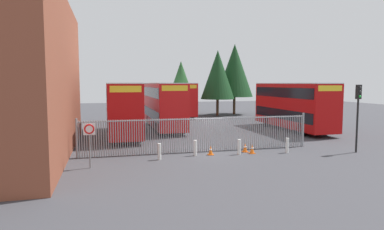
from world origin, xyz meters
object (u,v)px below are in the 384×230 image
(double_decker_bus_near_gate, at_px, (122,107))
(traffic_cone_near_kerb, at_px, (252,149))
(traffic_cone_mid_forecourt, at_px, (245,148))
(traffic_cone_by_gate, at_px, (211,150))
(bollard_near_left, at_px, (159,152))
(double_decker_bus_behind_fence_left, at_px, (293,104))
(double_decker_bus_behind_fence_right, at_px, (164,104))
(bollard_near_right, at_px, (239,147))
(traffic_light_kerbside, at_px, (358,106))
(double_decker_bus_far_back, at_px, (178,98))
(bollard_far_right, at_px, (287,145))
(speed_limit_sign_post, at_px, (89,134))
(bollard_center_front, at_px, (195,148))

(double_decker_bus_near_gate, height_order, traffic_cone_near_kerb, double_decker_bus_near_gate)
(double_decker_bus_near_gate, height_order, traffic_cone_mid_forecourt, double_decker_bus_near_gate)
(traffic_cone_by_gate, bearing_deg, bollard_near_left, -170.45)
(double_decker_bus_behind_fence_left, height_order, traffic_cone_by_gate, double_decker_bus_behind_fence_left)
(double_decker_bus_behind_fence_right, distance_m, bollard_near_left, 13.45)
(traffic_cone_near_kerb, bearing_deg, bollard_near_right, -173.02)
(traffic_light_kerbside, bearing_deg, double_decker_bus_far_back, 102.55)
(double_decker_bus_far_back, relative_size, bollard_near_left, 11.38)
(bollard_far_right, bearing_deg, traffic_cone_by_gate, 173.45)
(double_decker_bus_far_back, bearing_deg, traffic_light_kerbside, -77.45)
(traffic_cone_by_gate, xyz_separation_m, speed_limit_sign_post, (-7.03, -1.62, 1.49))
(bollard_center_front, distance_m, traffic_cone_mid_forecourt, 3.39)
(bollard_far_right, relative_size, traffic_light_kerbside, 0.22)
(traffic_cone_mid_forecourt, bearing_deg, double_decker_bus_behind_fence_left, 45.39)
(double_decker_bus_near_gate, distance_m, bollard_far_right, 13.94)
(bollard_far_right, distance_m, traffic_cone_near_kerb, 2.28)
(bollard_center_front, distance_m, bollard_far_right, 5.90)
(bollard_center_front, bearing_deg, double_decker_bus_far_back, 80.26)
(double_decker_bus_behind_fence_right, height_order, traffic_cone_mid_forecourt, double_decker_bus_behind_fence_right)
(double_decker_bus_behind_fence_left, distance_m, traffic_cone_by_gate, 14.10)
(bollard_center_front, height_order, traffic_cone_near_kerb, bollard_center_front)
(bollard_center_front, xyz_separation_m, bollard_far_right, (5.87, -0.59, 0.00))
(bollard_near_left, bearing_deg, double_decker_bus_behind_fence_right, 79.31)
(double_decker_bus_far_back, distance_m, bollard_far_right, 25.66)
(bollard_near_right, distance_m, bollard_far_right, 3.16)
(double_decker_bus_far_back, xyz_separation_m, bollard_center_front, (-4.28, -24.95, -1.95))
(bollard_center_front, xyz_separation_m, traffic_cone_near_kerb, (3.62, -0.25, -0.19))
(bollard_near_right, bearing_deg, traffic_light_kerbside, -9.21)
(double_decker_bus_far_back, height_order, traffic_cone_near_kerb, double_decker_bus_far_back)
(double_decker_bus_near_gate, relative_size, traffic_cone_near_kerb, 18.32)
(double_decker_bus_far_back, distance_m, traffic_light_kerbside, 27.18)
(traffic_cone_by_gate, xyz_separation_m, traffic_cone_mid_forecourt, (2.40, 0.31, 0.00))
(double_decker_bus_behind_fence_left, distance_m, double_decker_bus_far_back, 17.81)
(bollard_center_front, relative_size, traffic_cone_by_gate, 1.61)
(double_decker_bus_behind_fence_right, bearing_deg, traffic_cone_mid_forecourt, -75.39)
(traffic_cone_mid_forecourt, bearing_deg, bollard_near_right, -136.01)
(double_decker_bus_behind_fence_right, bearing_deg, traffic_light_kerbside, -54.61)
(double_decker_bus_behind_fence_right, distance_m, double_decker_bus_far_back, 13.10)
(bollard_far_right, distance_m, traffic_light_kerbside, 5.09)
(traffic_light_kerbside, bearing_deg, speed_limit_sign_post, -179.74)
(bollard_near_right, height_order, traffic_light_kerbside, traffic_light_kerbside)
(traffic_cone_mid_forecourt, bearing_deg, double_decker_bus_far_back, 87.89)
(double_decker_bus_far_back, distance_m, bollard_near_right, 25.43)
(bollard_near_right, bearing_deg, double_decker_bus_far_back, 86.45)
(double_decker_bus_behind_fence_left, relative_size, traffic_cone_by_gate, 18.32)
(double_decker_bus_near_gate, xyz_separation_m, double_decker_bus_far_back, (8.15, 15.75, 0.00))
(bollard_near_right, distance_m, traffic_cone_by_gate, 1.78)
(bollard_near_left, relative_size, speed_limit_sign_post, 0.40)
(traffic_cone_by_gate, distance_m, traffic_cone_near_kerb, 2.66)
(bollard_near_right, bearing_deg, bollard_near_left, -177.55)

